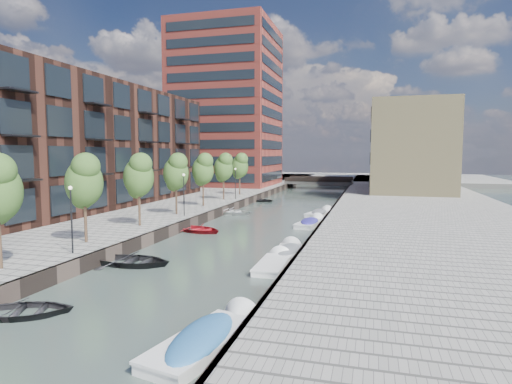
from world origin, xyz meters
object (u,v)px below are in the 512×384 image
at_px(sloop_3, 231,214).
at_px(sloop_4, 261,201).
at_px(motorboat_1, 289,251).
at_px(tree_3, 176,171).
at_px(sloop_0, 23,315).
at_px(motorboat_0, 210,338).
at_px(motorboat_4, 320,213).
at_px(tree_5, 223,167).
at_px(motorboat_2, 274,264).
at_px(tree_6, 240,165).
at_px(motorboat_3, 311,223).
at_px(bridge, 319,182).
at_px(car, 380,183).
at_px(tree_2, 139,174).
at_px(sloop_1, 133,265).
at_px(tree_4, 203,169).
at_px(sloop_2, 199,232).
at_px(tree_1, 84,179).

xyz_separation_m(sloop_3, sloop_4, (0.03, 13.86, 0.00)).
bearing_deg(sloop_3, motorboat_1, -139.96).
height_order(tree_3, sloop_4, tree_3).
distance_m(sloop_0, motorboat_0, 8.96).
relative_size(sloop_3, motorboat_4, 0.98).
xyz_separation_m(tree_5, motorboat_2, (13.06, -27.01, -5.21)).
bearing_deg(tree_6, sloop_3, -76.80).
distance_m(tree_6, motorboat_1, 33.77).
bearing_deg(sloop_4, motorboat_2, -144.96).
xyz_separation_m(sloop_3, motorboat_3, (10.03, -4.96, 0.21)).
height_order(sloop_3, motorboat_1, motorboat_1).
height_order(bridge, sloop_3, bridge).
xyz_separation_m(motorboat_4, car, (6.94, 32.40, 1.42)).
relative_size(tree_2, sloop_1, 1.19).
relative_size(tree_6, sloop_4, 1.48).
xyz_separation_m(tree_2, tree_4, (0.00, 14.00, 0.00)).
distance_m(tree_4, motorboat_0, 34.52).
distance_m(motorboat_0, car, 67.18).
distance_m(sloop_2, motorboat_0, 22.97).
distance_m(tree_3, motorboat_3, 14.36).
bearing_deg(sloop_3, motorboat_3, -106.73).
height_order(tree_3, motorboat_2, tree_3).
xyz_separation_m(tree_4, car, (20.15, 35.33, -3.69)).
relative_size(tree_4, motorboat_1, 1.25).
bearing_deg(tree_4, tree_3, -90.00).
bearing_deg(motorboat_0, sloop_0, 176.94).
xyz_separation_m(tree_1, sloop_4, (3.13, 35.64, -5.31)).
height_order(tree_5, tree_6, same).
xyz_separation_m(sloop_3, motorboat_4, (10.10, 2.15, 0.20)).
bearing_deg(motorboat_2, sloop_1, -165.69).
height_order(motorboat_3, car, car).
bearing_deg(motorboat_2, tree_4, 123.13).
relative_size(tree_1, motorboat_4, 1.14).
relative_size(tree_1, car, 1.63).
height_order(sloop_3, motorboat_4, motorboat_4).
relative_size(tree_5, tree_6, 1.00).
distance_m(sloop_4, motorboat_1, 32.87).
bearing_deg(tree_6, sloop_4, 11.56).
bearing_deg(tree_6, tree_1, -90.00).
bearing_deg(car, bridge, -178.13).
distance_m(tree_6, motorboat_4, 17.97).
distance_m(sloop_4, motorboat_4, 15.45).
height_order(tree_4, motorboat_1, tree_4).
bearing_deg(motorboat_2, sloop_4, 105.99).
bearing_deg(sloop_0, motorboat_0, -116.97).
xyz_separation_m(tree_2, tree_6, (0.00, 28.00, 0.00)).
bearing_deg(motorboat_3, tree_5, 139.59).
xyz_separation_m(tree_4, motorboat_3, (13.13, -4.18, -5.10)).
bearing_deg(motorboat_3, car, 79.92).
relative_size(bridge, motorboat_4, 2.49).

